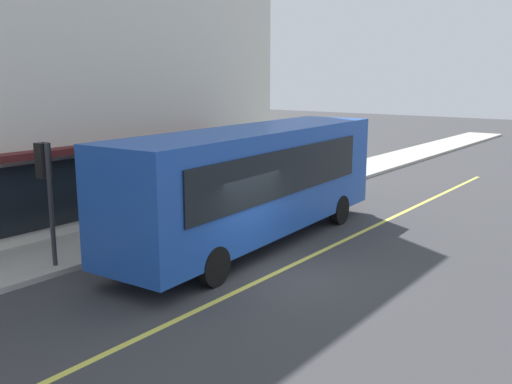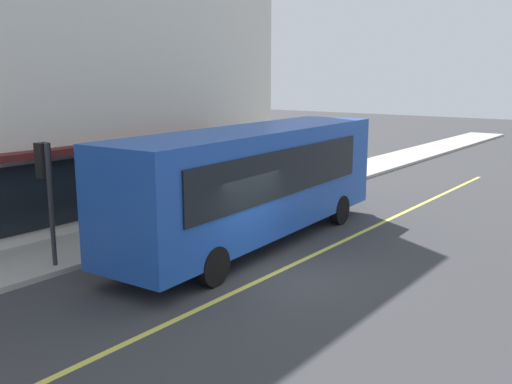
{
  "view_description": "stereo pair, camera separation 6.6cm",
  "coord_description": "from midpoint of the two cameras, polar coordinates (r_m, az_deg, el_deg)",
  "views": [
    {
      "loc": [
        -11.15,
        -7.92,
        4.99
      ],
      "look_at": [
        1.96,
        2.01,
        1.6
      ],
      "focal_mm": 39.38,
      "sensor_mm": 36.0,
      "label": 1
    },
    {
      "loc": [
        -11.11,
        -7.98,
        4.99
      ],
      "look_at": [
        1.96,
        2.01,
        1.6
      ],
      "focal_mm": 39.38,
      "sensor_mm": 36.0,
      "label": 2
    }
  ],
  "objects": [
    {
      "name": "pedestrian_waiting",
      "position": [
        23.25,
        -1.22,
        2.43
      ],
      "size": [
        0.34,
        0.34,
        1.84
      ],
      "color": "black",
      "rests_on": "sidewalk"
    },
    {
      "name": "lane_centre_stripe",
      "position": [
        14.56,
        1.52,
        -8.39
      ],
      "size": [
        36.0,
        0.16,
        0.01
      ],
      "primitive_type": "cube",
      "color": "#D8D14C",
      "rests_on": "ground"
    },
    {
      "name": "ground",
      "position": [
        14.56,
        1.52,
        -8.4
      ],
      "size": [
        120.0,
        120.0,
        0.0
      ],
      "primitive_type": "plane",
      "color": "#38383A"
    },
    {
      "name": "bus",
      "position": [
        16.77,
        -0.12,
        1.32
      ],
      "size": [
        11.26,
        3.18,
        3.5
      ],
      "color": "#1E4CAD",
      "rests_on": "ground"
    },
    {
      "name": "traffic_light",
      "position": [
        15.29,
        -20.75,
        1.64
      ],
      "size": [
        0.3,
        0.52,
        3.2
      ],
      "color": "#2D2D33",
      "rests_on": "sidewalk"
    },
    {
      "name": "sidewalk",
      "position": [
        18.26,
        -13.12,
        -4.28
      ],
      "size": [
        80.0,
        2.78,
        0.15
      ],
      "primitive_type": "cube",
      "color": "#B2ADA3",
      "rests_on": "ground"
    }
  ]
}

